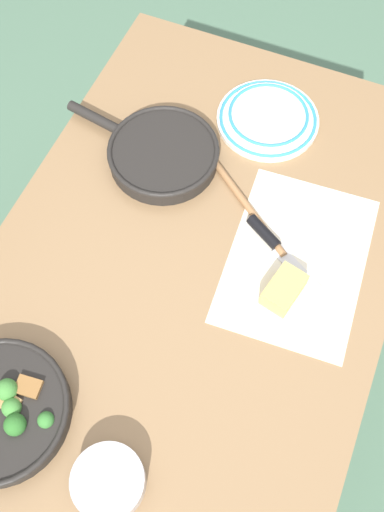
# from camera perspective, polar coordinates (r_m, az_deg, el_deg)

# --- Properties ---
(ground_plane) EXTENTS (14.00, 14.00, 0.00)m
(ground_plane) POSITION_cam_1_polar(r_m,az_deg,el_deg) (1.91, 0.00, -10.73)
(ground_plane) COLOR #51755B
(dining_table_red) EXTENTS (1.25, 0.82, 0.77)m
(dining_table_red) POSITION_cam_1_polar(r_m,az_deg,el_deg) (1.26, 0.00, -2.23)
(dining_table_red) COLOR olive
(dining_table_red) RESTS_ON ground_plane
(skillet_eggs) EXTENTS (0.25, 0.39, 0.04)m
(skillet_eggs) POSITION_cam_1_polar(r_m,az_deg,el_deg) (1.30, -3.02, 10.23)
(skillet_eggs) COLOR black
(skillet_eggs) RESTS_ON dining_table_red
(wooden_spoon) EXTENTS (0.25, 0.32, 0.02)m
(wooden_spoon) POSITION_cam_1_polar(r_m,az_deg,el_deg) (1.28, 3.27, 8.09)
(wooden_spoon) COLOR #996B42
(wooden_spoon) RESTS_ON dining_table_red
(parchment_sheet) EXTENTS (0.41, 0.30, 0.00)m
(parchment_sheet) POSITION_cam_1_polar(r_m,az_deg,el_deg) (1.20, 10.44, -0.33)
(parchment_sheet) COLOR silver
(parchment_sheet) RESTS_ON dining_table_red
(grater_knife) EXTENTS (0.14, 0.22, 0.02)m
(grater_knife) POSITION_cam_1_polar(r_m,az_deg,el_deg) (1.20, 8.44, 0.94)
(grater_knife) COLOR silver
(grater_knife) RESTS_ON dining_table_red
(cheese_block) EXTENTS (0.10, 0.08, 0.05)m
(cheese_block) POSITION_cam_1_polar(r_m,az_deg,el_deg) (1.15, 9.20, -3.27)
(cheese_block) COLOR #E0C15B
(cheese_block) RESTS_ON dining_table_red
(dinner_plate_stack) EXTENTS (0.24, 0.24, 0.03)m
(dinner_plate_stack) POSITION_cam_1_polar(r_m,az_deg,el_deg) (1.39, 7.61, 13.56)
(dinner_plate_stack) COLOR silver
(dinner_plate_stack) RESTS_ON dining_table_red
(prep_bowl_steel) EXTENTS (0.13, 0.13, 0.05)m
(prep_bowl_steel) POSITION_cam_1_polar(r_m,az_deg,el_deg) (1.05, -8.33, -21.42)
(prep_bowl_steel) COLOR #B7B7BC
(prep_bowl_steel) RESTS_ON dining_table_red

